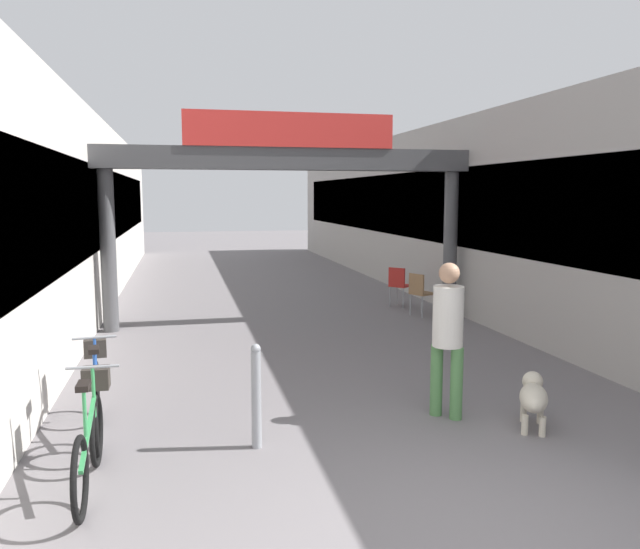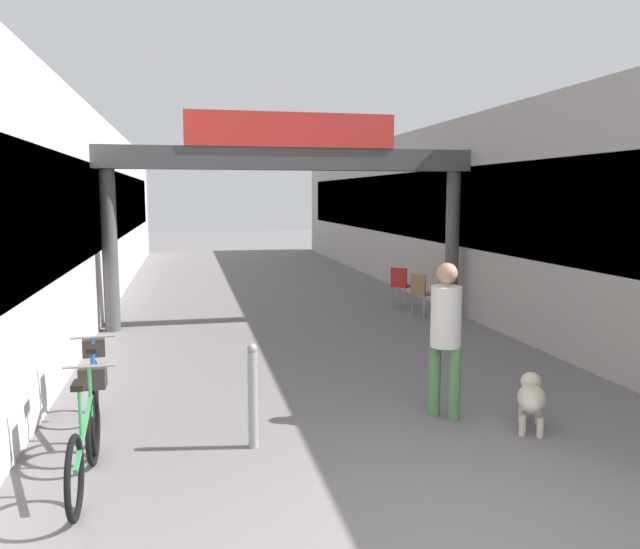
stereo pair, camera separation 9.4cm
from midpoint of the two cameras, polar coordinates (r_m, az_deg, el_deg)
storefront_left at (r=15.13m, az=-23.91°, el=4.94°), size 3.00×26.00×4.09m
storefront_right at (r=16.42m, az=13.63°, el=5.49°), size 3.00×26.00×4.09m
arcade_sign_gateway at (r=12.03m, az=-2.47°, el=9.00°), size 7.40×0.47×4.03m
pedestrian_with_dog at (r=7.11m, az=11.79°, el=-4.95°), size 0.48×0.48×1.76m
dog_on_leash at (r=7.21m, az=19.12°, el=-10.51°), size 0.58×0.78×0.55m
bicycle_green_nearest at (r=5.91m, az=-20.17°, el=-13.63°), size 0.46×1.69×0.98m
bicycle_blue_second at (r=7.08m, az=-19.59°, el=-10.09°), size 0.46×1.68×0.98m
bollard_post_metal at (r=6.30m, az=-5.73°, el=-10.91°), size 0.10×0.10×1.06m
cafe_chair_wood_nearer at (r=13.07m, az=9.46°, el=-1.45°), size 0.53×0.53×0.89m
cafe_chair_red_farther at (r=14.11m, az=7.60°, el=-0.77°), size 0.56×0.56×0.89m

